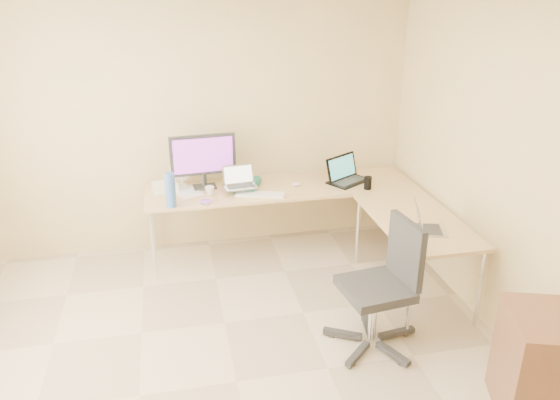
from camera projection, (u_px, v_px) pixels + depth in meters
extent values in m
plane|color=#C5B191|center=(237.00, 382.00, 3.85)|extent=(4.50, 4.50, 0.00)
plane|color=#E4C07E|center=(202.00, 124.00, 5.38)|extent=(4.50, 0.00, 4.50)
plane|color=#E4C07E|center=(532.00, 188.00, 3.76)|extent=(0.00, 4.50, 4.50)
cube|color=tan|center=(281.00, 219.00, 5.52)|extent=(2.65, 0.70, 0.73)
cube|color=tan|center=(413.00, 256.00, 4.81)|extent=(0.70, 1.30, 0.73)
cube|color=#242424|center=(203.00, 161.00, 5.24)|extent=(0.64, 0.24, 0.54)
cube|color=#217D60|center=(246.00, 184.00, 5.35)|extent=(0.35, 0.40, 0.06)
cube|color=silver|center=(240.00, 177.00, 5.16)|extent=(0.33, 0.27, 0.20)
cube|color=black|center=(349.00, 170.00, 5.44)|extent=(0.51, 0.47, 0.26)
cube|color=white|center=(260.00, 194.00, 5.15)|extent=(0.48, 0.27, 0.02)
ellipsoid|color=silver|center=(296.00, 184.00, 5.38)|extent=(0.10, 0.08, 0.03)
imported|color=white|center=(210.00, 191.00, 5.15)|extent=(0.11, 0.11, 0.08)
cylinder|color=#AEB0CA|center=(206.00, 202.00, 4.96)|extent=(0.11, 0.11, 0.03)
cylinder|color=#3B64AB|center=(170.00, 190.00, 4.84)|extent=(0.12, 0.12, 0.32)
cube|color=silver|center=(188.00, 192.00, 5.22)|extent=(0.31, 0.36, 0.01)
cube|color=silver|center=(165.00, 187.00, 5.25)|extent=(0.26, 0.21, 0.08)
cylinder|color=white|center=(181.00, 173.00, 5.31)|extent=(0.27, 0.27, 0.28)
cylinder|color=black|center=(368.00, 183.00, 5.28)|extent=(0.08, 0.08, 0.13)
cube|color=#AAACB8|center=(431.00, 220.00, 4.40)|extent=(0.37, 0.33, 0.21)
cube|color=#2A2828|center=(375.00, 288.00, 4.06)|extent=(0.69, 0.69, 1.03)
cube|color=brown|center=(539.00, 368.00, 3.45)|extent=(0.59, 0.66, 0.76)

